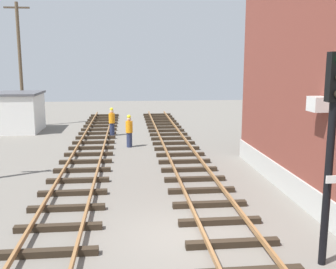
% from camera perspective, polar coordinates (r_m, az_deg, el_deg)
% --- Properties ---
extents(ground_plane, '(80.00, 80.00, 0.00)m').
position_cam_1_polar(ground_plane, '(11.39, 2.55, -14.48)').
color(ground_plane, slate).
extents(track_near_building, '(2.50, 52.89, 0.32)m').
position_cam_1_polar(track_near_building, '(11.55, 8.32, -13.53)').
color(track_near_building, '#2D2319').
rests_on(track_near_building, ground).
extents(track_centre, '(2.50, 52.89, 0.32)m').
position_cam_1_polar(track_centre, '(11.41, -16.18, -14.14)').
color(track_centre, '#2D2319').
rests_on(track_centre, ground).
extents(signal_mast, '(0.36, 0.40, 5.01)m').
position_cam_1_polar(signal_mast, '(9.68, 22.53, -0.06)').
color(signal_mast, black).
rests_on(signal_mast, ground).
extents(control_hut, '(3.00, 3.80, 2.76)m').
position_cam_1_polar(control_hut, '(29.63, -20.65, 3.09)').
color(control_hut, silver).
rests_on(control_hut, ground).
extents(utility_pole_far, '(1.80, 0.24, 9.08)m').
position_cam_1_polar(utility_pole_far, '(31.48, -20.54, 9.60)').
color(utility_pole_far, brown).
rests_on(utility_pole_far, ground).
extents(track_worker_foreground, '(0.40, 0.40, 1.87)m').
position_cam_1_polar(track_worker_foreground, '(22.65, -5.61, 0.49)').
color(track_worker_foreground, '#262D4C').
rests_on(track_worker_foreground, ground).
extents(track_worker_distant, '(0.40, 0.40, 1.87)m').
position_cam_1_polar(track_worker_distant, '(26.35, -8.10, 1.82)').
color(track_worker_distant, '#262D4C').
rests_on(track_worker_distant, ground).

